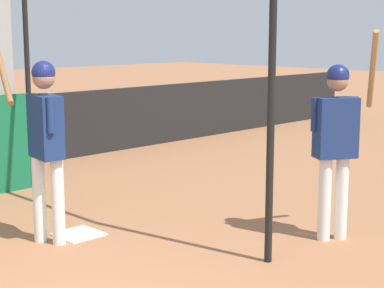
# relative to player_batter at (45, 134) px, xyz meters

# --- Properties ---
(home_plate) EXTENTS (0.44, 0.44, 0.02)m
(home_plate) POSITION_rel_player_batter_xyz_m (0.36, -0.01, -1.12)
(home_plate) COLOR white
(home_plate) RESTS_ON ground
(player_batter) EXTENTS (0.57, 0.93, 2.00)m
(player_batter) POSITION_rel_player_batter_xyz_m (0.00, 0.00, 0.00)
(player_batter) COLOR white
(player_batter) RESTS_ON ground
(player_waiting) EXTENTS (0.81, 0.60, 2.15)m
(player_waiting) POSITION_rel_player_batter_xyz_m (2.15, -1.99, -0.03)
(player_waiting) COLOR white
(player_waiting) RESTS_ON ground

